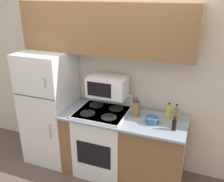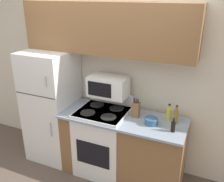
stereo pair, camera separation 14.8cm
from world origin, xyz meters
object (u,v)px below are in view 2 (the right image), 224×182
at_px(microwave, 108,86).
at_px(bottle_cooking_spray, 169,114).
at_px(stove, 103,140).
at_px(bottle_vinegar, 176,116).
at_px(knife_block, 136,109).
at_px(bowl, 151,121).
at_px(refrigerator, 52,106).
at_px(bottle_soy_sauce, 173,126).

xyz_separation_m(microwave, bottle_cooking_spray, (0.84, 0.02, -0.25)).
height_order(stove, bottle_cooking_spray, bottle_cooking_spray).
relative_size(stove, microwave, 2.12).
xyz_separation_m(microwave, bottle_vinegar, (0.94, -0.03, -0.24)).
distance_m(microwave, knife_block, 0.49).
bearing_deg(microwave, bottle_vinegar, -1.86).
distance_m(bowl, bottle_cooking_spray, 0.27).
bearing_deg(refrigerator, bottle_vinegar, 2.55).
bearing_deg(bottle_soy_sauce, refrigerator, 175.55).
xyz_separation_m(bottle_vinegar, bottle_cooking_spray, (-0.10, 0.05, -0.01)).
bearing_deg(microwave, refrigerator, -172.80).
distance_m(microwave, bowl, 0.75).
distance_m(refrigerator, bottle_vinegar, 1.84).
relative_size(bottle_vinegar, bottle_soy_sauce, 1.33).
bearing_deg(bottle_vinegar, microwave, 178.14).
bearing_deg(bottle_soy_sauce, bowl, 166.09).
height_order(bottle_vinegar, bottle_soy_sauce, bottle_vinegar).
relative_size(refrigerator, knife_block, 6.59).
relative_size(knife_block, bottle_cooking_spray, 1.17).
height_order(microwave, bottle_vinegar, microwave).
bearing_deg(bowl, knife_block, 153.93).
relative_size(refrigerator, bowl, 9.97).
bearing_deg(bottle_cooking_spray, refrigerator, -175.75).
relative_size(knife_block, bottle_vinegar, 1.07).
bearing_deg(refrigerator, microwave, 7.20).
bearing_deg(bowl, bottle_vinegar, 29.91).
height_order(stove, bottle_vinegar, bottle_vinegar).
height_order(microwave, bottle_soy_sauce, microwave).
relative_size(microwave, bottle_cooking_spray, 2.40).
relative_size(refrigerator, stove, 1.51).
bearing_deg(bowl, bottle_cooking_spray, 49.79).
xyz_separation_m(refrigerator, bottle_vinegar, (1.83, 0.08, 0.18)).
xyz_separation_m(bowl, bottle_soy_sauce, (0.28, -0.07, 0.03)).
height_order(refrigerator, bottle_vinegar, refrigerator).
bearing_deg(bottle_soy_sauce, bottle_cooking_spray, 112.11).
relative_size(microwave, bowl, 3.11).
relative_size(refrigerator, bottle_cooking_spray, 7.70).
xyz_separation_m(stove, bottle_vinegar, (0.96, 0.12, 0.53)).
distance_m(stove, bottle_cooking_spray, 1.02).
height_order(bowl, bottle_cooking_spray, bottle_cooking_spray).
bearing_deg(stove, knife_block, 10.41).
xyz_separation_m(stove, bottle_soy_sauce, (0.97, -0.11, 0.50)).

